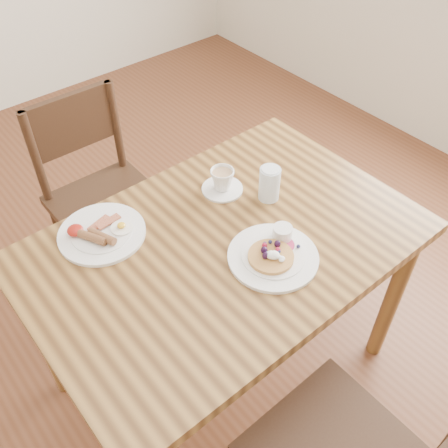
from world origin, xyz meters
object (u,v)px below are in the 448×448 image
at_px(breakfast_plate, 101,233).
at_px(water_glass, 269,184).
at_px(teacup_saucer, 222,181).
at_px(dining_table, 224,262).
at_px(chair_far, 100,191).
at_px(pancake_plate, 274,254).

relative_size(breakfast_plate, water_glass, 2.29).
xyz_separation_m(breakfast_plate, teacup_saucer, (0.43, -0.07, 0.03)).
xyz_separation_m(dining_table, chair_far, (-0.06, 0.74, -0.16)).
height_order(pancake_plate, water_glass, water_glass).
height_order(breakfast_plate, teacup_saucer, teacup_saucer).
distance_m(breakfast_plate, teacup_saucer, 0.43).
distance_m(breakfast_plate, water_glass, 0.56).
distance_m(pancake_plate, breakfast_plate, 0.53).
relative_size(dining_table, chair_far, 1.36).
bearing_deg(pancake_plate, water_glass, 49.84).
bearing_deg(pancake_plate, breakfast_plate, 130.71).
distance_m(chair_far, pancake_plate, 0.94).
height_order(pancake_plate, breakfast_plate, pancake_plate).
xyz_separation_m(pancake_plate, water_glass, (0.17, 0.20, 0.05)).
height_order(pancake_plate, teacup_saucer, teacup_saucer).
relative_size(breakfast_plate, teacup_saucer, 1.93).
bearing_deg(breakfast_plate, pancake_plate, -49.29).
xyz_separation_m(dining_table, pancake_plate, (0.07, -0.15, 0.11)).
bearing_deg(pancake_plate, dining_table, 115.40).
distance_m(chair_far, water_glass, 0.81).
bearing_deg(teacup_saucer, water_glass, -53.66).
distance_m(pancake_plate, water_glass, 0.27).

